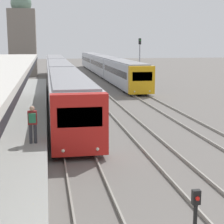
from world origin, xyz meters
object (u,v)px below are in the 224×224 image
Objects in this scene: train_near at (59,75)px; signal_mast_far at (140,57)px; train_far at (104,65)px; signal_post_near at (195,217)px; person_on_platform at (32,121)px.

signal_mast_far reaches higher than train_near.
train_near is at bearing -113.35° from train_far.
signal_mast_far is at bearing -83.89° from train_far.
signal_post_near is 0.32× the size of signal_mast_far.
train_near is at bearing 93.46° from signal_post_near.
signal_mast_far reaches higher than person_on_platform.
signal_mast_far reaches higher than train_far.
person_on_platform is at bearing 116.54° from signal_post_near.
person_on_platform is 30.00m from signal_mast_far.
train_near reaches higher than train_far.
signal_post_near is (2.06, -34.07, -0.63)m from train_near.
signal_mast_far is (11.69, 27.58, 1.64)m from person_on_platform.
train_near reaches higher than person_on_platform.
train_near is 34.14m from signal_post_near.
person_on_platform is 0.03× the size of train_near.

